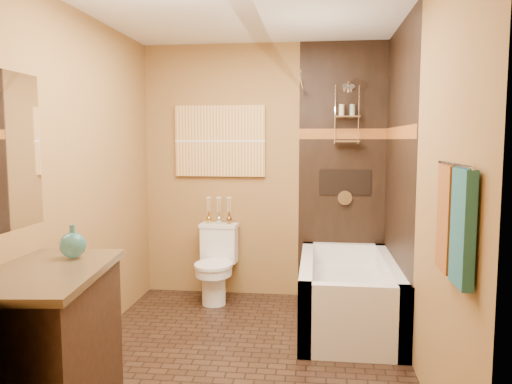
# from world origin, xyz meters

# --- Properties ---
(floor) EXTENTS (3.00, 3.00, 0.00)m
(floor) POSITION_xyz_m (0.00, 0.00, 0.00)
(floor) COLOR black
(floor) RESTS_ON ground
(wall_left) EXTENTS (0.02, 3.00, 2.50)m
(wall_left) POSITION_xyz_m (-1.20, 0.00, 1.25)
(wall_left) COLOR olive
(wall_left) RESTS_ON floor
(wall_right) EXTENTS (0.02, 3.00, 2.50)m
(wall_right) POSITION_xyz_m (1.20, 0.00, 1.25)
(wall_right) COLOR olive
(wall_right) RESTS_ON floor
(wall_back) EXTENTS (2.40, 0.02, 2.50)m
(wall_back) POSITION_xyz_m (0.00, 1.50, 1.25)
(wall_back) COLOR olive
(wall_back) RESTS_ON floor
(wall_front) EXTENTS (2.40, 0.02, 2.50)m
(wall_front) POSITION_xyz_m (0.00, -1.50, 1.25)
(wall_front) COLOR olive
(wall_front) RESTS_ON floor
(ceiling) EXTENTS (3.00, 3.00, 0.00)m
(ceiling) POSITION_xyz_m (0.00, 0.00, 2.50)
(ceiling) COLOR silver
(ceiling) RESTS_ON wall_back
(alcove_tile_back) EXTENTS (0.85, 0.01, 2.50)m
(alcove_tile_back) POSITION_xyz_m (0.78, 1.49, 1.25)
(alcove_tile_back) COLOR black
(alcove_tile_back) RESTS_ON wall_back
(alcove_tile_right) EXTENTS (0.01, 1.50, 2.50)m
(alcove_tile_right) POSITION_xyz_m (1.19, 0.75, 1.25)
(alcove_tile_right) COLOR black
(alcove_tile_right) RESTS_ON wall_right
(mosaic_band_back) EXTENTS (0.85, 0.01, 0.10)m
(mosaic_band_back) POSITION_xyz_m (0.78, 1.48, 1.62)
(mosaic_band_back) COLOR brown
(mosaic_band_back) RESTS_ON alcove_tile_back
(mosaic_band_right) EXTENTS (0.01, 1.50, 0.10)m
(mosaic_band_right) POSITION_xyz_m (1.18, 0.75, 1.62)
(mosaic_band_right) COLOR brown
(mosaic_band_right) RESTS_ON alcove_tile_right
(alcove_niche) EXTENTS (0.50, 0.01, 0.25)m
(alcove_niche) POSITION_xyz_m (0.80, 1.48, 1.15)
(alcove_niche) COLOR black
(alcove_niche) RESTS_ON alcove_tile_back
(shower_fixtures) EXTENTS (0.24, 0.33, 1.16)m
(shower_fixtures) POSITION_xyz_m (0.80, 1.38, 1.67)
(shower_fixtures) COLOR silver
(shower_fixtures) RESTS_ON floor
(curtain_rod) EXTENTS (0.03, 1.55, 0.03)m
(curtain_rod) POSITION_xyz_m (0.40, 0.75, 2.02)
(curtain_rod) COLOR silver
(curtain_rod) RESTS_ON wall_back
(towel_bar) EXTENTS (0.02, 0.55, 0.02)m
(towel_bar) POSITION_xyz_m (1.15, -1.05, 1.45)
(towel_bar) COLOR silver
(towel_bar) RESTS_ON wall_right
(towel_teal) EXTENTS (0.05, 0.22, 0.52)m
(towel_teal) POSITION_xyz_m (1.16, -1.18, 1.18)
(towel_teal) COLOR #1B515D
(towel_teal) RESTS_ON towel_bar
(towel_rust) EXTENTS (0.05, 0.22, 0.52)m
(towel_rust) POSITION_xyz_m (1.16, -0.92, 1.18)
(towel_rust) COLOR brown
(towel_rust) RESTS_ON towel_bar
(sunset_painting) EXTENTS (0.90, 0.04, 0.70)m
(sunset_painting) POSITION_xyz_m (-0.43, 1.48, 1.55)
(sunset_painting) COLOR #C57F2E
(sunset_painting) RESTS_ON wall_back
(bathtub) EXTENTS (0.80, 1.50, 0.55)m
(bathtub) POSITION_xyz_m (0.80, 0.75, 0.22)
(bathtub) COLOR white
(bathtub) RESTS_ON floor
(toilet) EXTENTS (0.38, 0.56, 0.73)m
(toilet) POSITION_xyz_m (-0.43, 1.22, 0.37)
(toilet) COLOR white
(toilet) RESTS_ON floor
(vanity) EXTENTS (0.72, 1.06, 0.88)m
(vanity) POSITION_xyz_m (-0.92, -1.00, 0.44)
(vanity) COLOR black
(vanity) RESTS_ON floor
(teal_bottle) EXTENTS (0.16, 0.16, 0.24)m
(teal_bottle) POSITION_xyz_m (-0.87, -0.74, 0.98)
(teal_bottle) COLOR #266F72
(teal_bottle) RESTS_ON vanity
(bud_vases) EXTENTS (0.26, 0.05, 0.26)m
(bud_vases) POSITION_xyz_m (-0.43, 1.39, 0.87)
(bud_vases) COLOR gold
(bud_vases) RESTS_ON toilet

